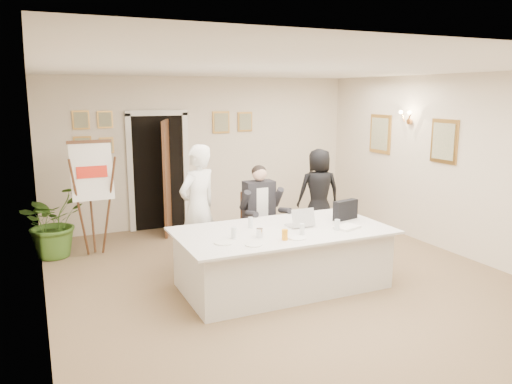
{
  "coord_description": "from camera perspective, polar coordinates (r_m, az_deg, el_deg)",
  "views": [
    {
      "loc": [
        -3.01,
        -5.59,
        2.51
      ],
      "look_at": [
        -0.21,
        0.6,
        1.15
      ],
      "focal_mm": 35.0,
      "sensor_mm": 36.0,
      "label": 1
    }
  ],
  "objects": [
    {
      "name": "wall_left",
      "position": [
        5.69,
        -23.76,
        -0.9
      ],
      "size": [
        0.1,
        7.0,
        2.8
      ],
      "primitive_type": "cube",
      "color": "beige",
      "rests_on": "floor"
    },
    {
      "name": "laptop_bag",
      "position": [
        7.03,
        10.18,
        -2.02
      ],
      "size": [
        0.4,
        0.19,
        0.27
      ],
      "primitive_type": "cube",
      "rotation": [
        0.0,
        0.0,
        0.22
      ],
      "color": "black",
      "rests_on": "conference_table"
    },
    {
      "name": "glass_a",
      "position": [
        6.05,
        -2.56,
        -4.68
      ],
      "size": [
        0.07,
        0.07,
        0.14
      ],
      "primitive_type": "cylinder",
      "rotation": [
        0.0,
        0.0,
        0.12
      ],
      "color": "silver",
      "rests_on": "conference_table"
    },
    {
      "name": "wall_sconce",
      "position": [
        9.0,
        16.89,
        8.21
      ],
      "size": [
        0.2,
        0.3,
        0.24
      ],
      "primitive_type": null,
      "color": "#BA773B",
      "rests_on": "wall_right"
    },
    {
      "name": "pictures_right_wall",
      "position": [
        9.07,
        17.1,
        6.0
      ],
      "size": [
        0.06,
        2.2,
        0.8
      ],
      "primitive_type": null,
      "color": "#BF8F41",
      "rests_on": "wall_right"
    },
    {
      "name": "pictures_back_wall",
      "position": [
        9.34,
        -10.67,
        7.05
      ],
      "size": [
        3.4,
        0.06,
        0.8
      ],
      "primitive_type": null,
      "color": "#BF8F41",
      "rests_on": "wall_back"
    },
    {
      "name": "paper_stack",
      "position": [
        6.6,
        10.36,
        -3.99
      ],
      "size": [
        0.37,
        0.31,
        0.03
      ],
      "primitive_type": "cube",
      "rotation": [
        0.0,
        0.0,
        0.31
      ],
      "color": "white",
      "rests_on": "conference_table"
    },
    {
      "name": "glass_d",
      "position": [
        6.52,
        -0.64,
        -3.5
      ],
      "size": [
        0.07,
        0.07,
        0.14
      ],
      "primitive_type": "cylinder",
      "rotation": [
        0.0,
        0.0,
        0.23
      ],
      "color": "silver",
      "rests_on": "conference_table"
    },
    {
      "name": "glass_c",
      "position": [
        6.48,
        9.26,
        -3.73
      ],
      "size": [
        0.07,
        0.07,
        0.14
      ],
      "primitive_type": "cylinder",
      "rotation": [
        0.0,
        0.0,
        -0.02
      ],
      "color": "silver",
      "rests_on": "conference_table"
    },
    {
      "name": "laptop",
      "position": [
        6.62,
        4.94,
        -2.7
      ],
      "size": [
        0.33,
        0.35,
        0.28
      ],
      "primitive_type": null,
      "rotation": [
        0.0,
        0.0,
        -0.02
      ],
      "color": "#B7BABC",
      "rests_on": "conference_table"
    },
    {
      "name": "wall_back",
      "position": [
        9.63,
        -5.98,
        4.62
      ],
      "size": [
        6.0,
        0.1,
        2.8
      ],
      "primitive_type": "cube",
      "color": "beige",
      "rests_on": "floor"
    },
    {
      "name": "conference_table",
      "position": [
        6.58,
        3.04,
        -7.49
      ],
      "size": [
        2.75,
        1.46,
        0.78
      ],
      "color": "silver",
      "rests_on": "floor"
    },
    {
      "name": "oj_glass",
      "position": [
        5.99,
        3.31,
        -4.9
      ],
      "size": [
        0.09,
        0.09,
        0.13
      ],
      "primitive_type": "cylinder",
      "rotation": [
        0.0,
        0.0,
        0.18
      ],
      "color": "orange",
      "rests_on": "conference_table"
    },
    {
      "name": "steel_jug",
      "position": [
        6.09,
        0.42,
        -4.7
      ],
      "size": [
        0.09,
        0.09,
        0.11
      ],
      "primitive_type": "cylinder",
      "rotation": [
        0.0,
        0.0,
        -0.03
      ],
      "color": "silver",
      "rests_on": "conference_table"
    },
    {
      "name": "seated_man",
      "position": [
        7.57,
        0.5,
        -2.3
      ],
      "size": [
        0.73,
        0.76,
        1.46
      ],
      "primitive_type": null,
      "rotation": [
        0.0,
        0.0,
        0.17
      ],
      "color": "black",
      "rests_on": "floor"
    },
    {
      "name": "plate_mid",
      "position": [
        5.8,
        -0.27,
        -6.02
      ],
      "size": [
        0.23,
        0.23,
        0.01
      ],
      "primitive_type": "cylinder",
      "rotation": [
        0.0,
        0.0,
        -0.14
      ],
      "color": "white",
      "rests_on": "conference_table"
    },
    {
      "name": "potted_palm",
      "position": [
        8.32,
        -22.21,
        -3.13
      ],
      "size": [
        1.33,
        1.32,
        1.12
      ],
      "primitive_type": "imported",
      "rotation": [
        0.0,
        0.0,
        0.76
      ],
      "color": "#3C6622",
      "rests_on": "floor"
    },
    {
      "name": "wall_right",
      "position": [
        8.28,
        22.58,
        2.72
      ],
      "size": [
        0.1,
        7.0,
        2.8
      ],
      "primitive_type": "cube",
      "color": "beige",
      "rests_on": "floor"
    },
    {
      "name": "glass_b",
      "position": [
        6.23,
        5.3,
        -4.25
      ],
      "size": [
        0.08,
        0.08,
        0.14
      ],
      "primitive_type": "cylinder",
      "rotation": [
        0.0,
        0.0,
        0.28
      ],
      "color": "silver",
      "rests_on": "conference_table"
    },
    {
      "name": "standing_woman",
      "position": [
        8.98,
        7.18,
        0.05
      ],
      "size": [
        0.85,
        0.65,
        1.54
      ],
      "primitive_type": "imported",
      "rotation": [
        0.0,
        0.0,
        2.9
      ],
      "color": "black",
      "rests_on": "floor"
    },
    {
      "name": "floor",
      "position": [
        6.82,
        3.76,
        -10.31
      ],
      "size": [
        7.0,
        7.0,
        0.0
      ],
      "primitive_type": "plane",
      "color": "brown",
      "rests_on": "ground"
    },
    {
      "name": "doorway",
      "position": [
        9.27,
        -10.76,
        1.99
      ],
      "size": [
        1.14,
        0.86,
        2.2
      ],
      "color": "black",
      "rests_on": "floor"
    },
    {
      "name": "plate_near",
      "position": [
        6.08,
        4.7,
        -5.25
      ],
      "size": [
        0.22,
        0.22,
        0.01
      ],
      "primitive_type": "cylinder",
      "rotation": [
        0.0,
        0.0,
        0.01
      ],
      "color": "white",
      "rests_on": "conference_table"
    },
    {
      "name": "plate_left",
      "position": [
        5.88,
        -3.7,
        -5.79
      ],
      "size": [
        0.28,
        0.28,
        0.01
      ],
      "primitive_type": "cylinder",
      "rotation": [
        0.0,
        0.0,
        0.24
      ],
      "color": "white",
      "rests_on": "conference_table"
    },
    {
      "name": "ceiling",
      "position": [
        6.35,
        4.1,
        13.89
      ],
      "size": [
        6.0,
        7.0,
        0.02
      ],
      "primitive_type": "cube",
      "color": "white",
      "rests_on": "wall_back"
    },
    {
      "name": "standing_man",
      "position": [
        7.18,
        -6.63,
        -1.73
      ],
      "size": [
        0.78,
        0.68,
        1.8
      ],
      "primitive_type": "imported",
      "rotation": [
        0.0,
        0.0,
        3.6
      ],
      "color": "white",
      "rests_on": "floor"
    },
    {
      "name": "flip_chart",
      "position": [
        8.09,
        -18.13,
        -1.32
      ],
      "size": [
        0.62,
        0.4,
        1.77
      ],
      "color": "#3F2714",
      "rests_on": "floor"
    }
  ]
}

